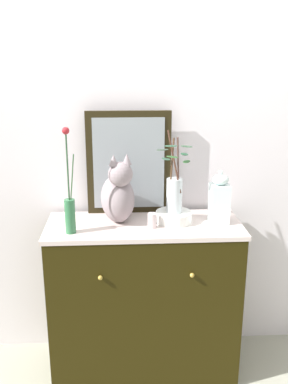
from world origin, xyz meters
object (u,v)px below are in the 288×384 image
jar_lidded_porcelain (219,200)px  cat_sitting (118,194)px  candle_pillar (152,221)px  vase_glass_clear (174,191)px  mirror_leaning (129,163)px  bowl_porcelain (174,217)px  sideboard (144,298)px  vase_slim_green (70,208)px

jar_lidded_porcelain → cat_sitting: bearing=175.5°
candle_pillar → vase_glass_clear: bearing=31.8°
mirror_leaning → bowl_porcelain: mirror_leaning is taller
sideboard → cat_sitting: bearing=164.7°
vase_glass_clear → jar_lidded_porcelain: size_ratio=1.52×
sideboard → vase_glass_clear: vase_glass_clear is taller
vase_slim_green → bowl_porcelain: (0.55, 0.12, -0.11)m
vase_slim_green → cat_sitting: bearing=30.3°
vase_glass_clear → candle_pillar: 0.20m
vase_slim_green → vase_glass_clear: (0.55, 0.12, 0.04)m
sideboard → mirror_leaning: size_ratio=1.81×
mirror_leaning → jar_lidded_porcelain: 0.54m
sideboard → bowl_porcelain: size_ratio=5.32×
vase_glass_clear → sideboard: bearing=-174.3°
cat_sitting → jar_lidded_porcelain: cat_sitting is taller
sideboard → vase_glass_clear: bearing=5.7°
bowl_porcelain → cat_sitting: bearing=176.3°
mirror_leaning → cat_sitting: 0.21m
candle_pillar → mirror_leaning: bearing=114.3°
vase_glass_clear → candle_pillar: bearing=-148.2°
vase_glass_clear → jar_lidded_porcelain: vase_glass_clear is taller
vase_slim_green → vase_glass_clear: bearing=12.5°
sideboard → mirror_leaning: bearing=111.4°
cat_sitting → vase_glass_clear: bearing=-4.1°
sideboard → jar_lidded_porcelain: size_ratio=3.59×
vase_glass_clear → candle_pillar: size_ratio=4.85×
jar_lidded_porcelain → bowl_porcelain: bearing=174.4°
cat_sitting → candle_pillar: size_ratio=4.82×
mirror_leaning → jar_lidded_porcelain: size_ratio=1.99×
mirror_leaning → cat_sitting: (-0.06, -0.15, -0.13)m
cat_sitting → bowl_porcelain: size_ratio=2.24×
sideboard → vase_slim_green: 0.71m
mirror_leaning → jar_lidded_porcelain: mirror_leaning is taller
mirror_leaning → vase_slim_green: bearing=-136.0°
mirror_leaning → cat_sitting: mirror_leaning is taller
mirror_leaning → candle_pillar: size_ratio=6.33×
bowl_porcelain → candle_pillar: 0.15m
jar_lidded_porcelain → mirror_leaning: bearing=157.7°
cat_sitting → vase_glass_clear: (0.30, -0.02, 0.02)m
sideboard → cat_sitting: (-0.14, 0.04, 0.62)m
bowl_porcelain → jar_lidded_porcelain: bearing=-5.6°
cat_sitting → bowl_porcelain: (0.30, -0.02, -0.13)m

